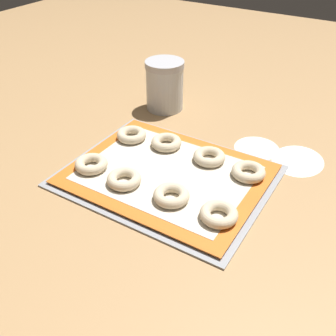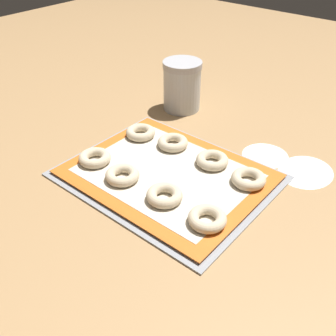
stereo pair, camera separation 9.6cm
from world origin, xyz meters
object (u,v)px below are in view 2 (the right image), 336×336
object	(u,v)px
baking_tray	(168,175)
bagel_front_far_right	(207,219)
bagel_front_mid_left	(122,175)
flour_canister	(182,86)
bagel_back_mid_right	(212,160)
bagel_back_far_right	(249,179)
bagel_back_far_left	(140,132)
bagel_front_mid_right	(164,195)
bagel_front_far_left	(95,158)
bagel_back_mid_left	(173,143)

from	to	relation	value
baking_tray	bagel_front_far_right	bearing A→B (deg)	-26.00
bagel_front_mid_left	flour_canister	bearing A→B (deg)	109.00
bagel_front_far_right	bagel_back_mid_right	size ratio (longest dim) A/B	1.00
bagel_back_mid_right	bagel_back_far_right	distance (m)	0.09
bagel_front_far_right	bagel_back_mid_right	world-z (taller)	same
bagel_front_far_right	bagel_back_far_left	distance (m)	0.33
baking_tray	bagel_front_mid_right	world-z (taller)	bagel_front_mid_right
bagel_back_far_left	bagel_front_far_left	bearing A→B (deg)	-90.60
bagel_front_mid_left	bagel_front_mid_right	xyz separation A→B (m)	(0.11, 0.01, 0.00)
baking_tray	bagel_front_far_right	size ratio (longest dim) A/B	5.97
bagel_front_mid_left	flour_canister	xyz separation A→B (m)	(-0.12, 0.34, 0.05)
bagel_front_far_right	bagel_back_mid_right	bearing A→B (deg)	121.91
bagel_back_far_left	bagel_back_mid_left	xyz separation A→B (m)	(0.09, 0.01, 0.00)
baking_tray	flour_canister	world-z (taller)	flour_canister
bagel_front_far_left	bagel_back_far_right	xyz separation A→B (m)	(0.29, 0.15, 0.00)
bagel_front_far_left	bagel_back_far_right	distance (m)	0.32
bagel_front_far_left	bagel_back_mid_left	size ratio (longest dim) A/B	1.00
baking_tray	bagel_front_far_left	size ratio (longest dim) A/B	5.97
bagel_back_far_right	bagel_front_mid_left	bearing A→B (deg)	-142.90
bagel_back_far_left	baking_tray	bearing A→B (deg)	-26.02
baking_tray	bagel_back_far_left	distance (m)	0.16
bagel_front_far_left	bagel_back_far_right	bearing A→B (deg)	26.61
bagel_front_mid_left	bagel_back_mid_left	world-z (taller)	same
bagel_front_mid_right	bagel_front_far_right	distance (m)	0.10
baking_tray	flour_canister	bearing A→B (deg)	123.09
bagel_front_far_right	flour_canister	world-z (taller)	flour_canister
bagel_front_mid_right	bagel_front_far_right	size ratio (longest dim) A/B	1.00
bagel_front_far_left	bagel_back_far_left	size ratio (longest dim) A/B	1.00
bagel_front_mid_right	flour_canister	xyz separation A→B (m)	(-0.22, 0.34, 0.05)
bagel_front_mid_right	bagel_back_mid_left	bearing A→B (deg)	124.57
baking_tray	bagel_front_far_right	world-z (taller)	bagel_front_far_right
bagel_front_far_right	bagel_front_mid_right	bearing A→B (deg)	179.52
bagel_front_mid_right	flour_canister	world-z (taller)	flour_canister
bagel_front_far_left	bagel_back_mid_left	xyz separation A→B (m)	(0.09, 0.15, 0.00)
bagel_front_mid_left	bagel_back_mid_right	xyz separation A→B (m)	(0.11, 0.16, 0.00)
bagel_front_mid_left	bagel_front_mid_right	distance (m)	0.11
bagel_back_far_right	flour_canister	size ratio (longest dim) A/B	0.52
bagel_back_mid_left	bagel_back_mid_right	size ratio (longest dim) A/B	1.00
bagel_front_mid_left	bagel_front_far_right	distance (m)	0.20
bagel_front_far_right	baking_tray	bearing A→B (deg)	154.00
baking_tray	bagel_front_far_left	bearing A→B (deg)	-153.61
bagel_front_mid_right	flour_canister	size ratio (longest dim) A/B	0.52
bagel_front_far_right	flour_canister	distance (m)	0.47
bagel_front_mid_right	bagel_back_far_right	size ratio (longest dim) A/B	1.00
bagel_front_far_right	flour_canister	xyz separation A→B (m)	(-0.32, 0.34, 0.05)
bagel_back_mid_left	bagel_front_mid_left	bearing A→B (deg)	-89.57
flour_canister	bagel_back_mid_left	bearing A→B (deg)	-57.19
bagel_front_mid_left	baking_tray	bearing A→B (deg)	55.04
bagel_back_mid_left	flour_canister	world-z (taller)	flour_canister
bagel_front_far_left	bagel_back_far_left	world-z (taller)	same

